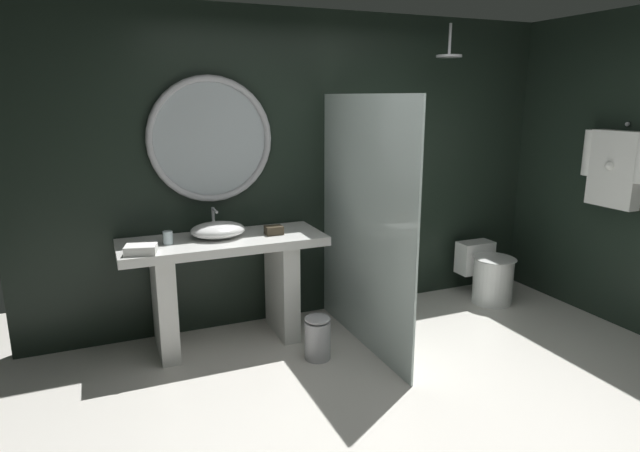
{
  "coord_description": "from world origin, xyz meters",
  "views": [
    {
      "loc": [
        -1.7,
        -2.38,
        1.91
      ],
      "look_at": [
        -0.39,
        0.72,
        1.09
      ],
      "focal_mm": 30.01,
      "sensor_mm": 36.0,
      "label": 1
    }
  ],
  "objects": [
    {
      "name": "tumbler_cup",
      "position": [
        -1.26,
        1.52,
        0.91
      ],
      "size": [
        0.07,
        0.07,
        0.1
      ],
      "primitive_type": "cylinder",
      "color": "silver",
      "rests_on": "vanity_counter"
    },
    {
      "name": "shower_glass_panel",
      "position": [
        0.14,
        1.11,
        0.96
      ],
      "size": [
        0.02,
        1.48,
        1.93
      ],
      "primitive_type": "cube",
      "color": "silver",
      "rests_on": "ground_plane"
    },
    {
      "name": "folded_hand_towel",
      "position": [
        -1.47,
        1.34,
        0.89
      ],
      "size": [
        0.24,
        0.19,
        0.06
      ],
      "primitive_type": "cube",
      "rotation": [
        0.0,
        0.0,
        -0.24
      ],
      "color": "white",
      "rests_on": "vanity_counter"
    },
    {
      "name": "tissue_box",
      "position": [
        -0.46,
        1.49,
        0.89
      ],
      "size": [
        0.13,
        0.11,
        0.07
      ],
      "primitive_type": "cube",
      "color": "#3D3323",
      "rests_on": "vanity_counter"
    },
    {
      "name": "side_wall_right",
      "position": [
        2.35,
        0.76,
        1.3
      ],
      "size": [
        0.1,
        2.47,
        2.6
      ],
      "primitive_type": "cube",
      "color": "black",
      "rests_on": "ground_plane"
    },
    {
      "name": "round_wall_mirror",
      "position": [
        -0.85,
        1.81,
        1.58
      ],
      "size": [
        0.98,
        0.05,
        0.98
      ],
      "color": "#B7B7BC"
    },
    {
      "name": "rain_shower_head",
      "position": [
        1.13,
        1.53,
        2.26
      ],
      "size": [
        0.22,
        0.22,
        0.27
      ],
      "color": "#B7B7BC"
    },
    {
      "name": "waste_bin",
      "position": [
        -0.3,
        0.99,
        0.17
      ],
      "size": [
        0.19,
        0.19,
        0.35
      ],
      "color": "#B7B7BC",
      "rests_on": "ground_plane"
    },
    {
      "name": "hanging_bathrobe",
      "position": [
        2.21,
        0.68,
        1.37
      ],
      "size": [
        0.2,
        0.62,
        0.69
      ],
      "color": "#B7B7BC"
    },
    {
      "name": "toilet",
      "position": [
        1.66,
        1.45,
        0.26
      ],
      "size": [
        0.39,
        0.58,
        0.53
      ],
      "color": "white",
      "rests_on": "ground_plane"
    },
    {
      "name": "vessel_sink",
      "position": [
        -0.88,
        1.57,
        0.92
      ],
      "size": [
        0.42,
        0.34,
        0.21
      ],
      "color": "white",
      "rests_on": "vanity_counter"
    },
    {
      "name": "vanity_counter",
      "position": [
        -0.85,
        1.53,
        0.55
      ],
      "size": [
        1.55,
        0.59,
        0.86
      ],
      "color": "silver",
      "rests_on": "ground_plane"
    },
    {
      "name": "back_wall_panel",
      "position": [
        0.0,
        1.9,
        1.3
      ],
      "size": [
        4.8,
        0.1,
        2.6
      ],
      "primitive_type": "cube",
      "color": "black",
      "rests_on": "ground_plane"
    },
    {
      "name": "ground_plane",
      "position": [
        0.0,
        0.0,
        0.0
      ],
      "size": [
        5.76,
        5.76,
        0.0
      ],
      "primitive_type": "plane",
      "color": "silver"
    }
  ]
}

